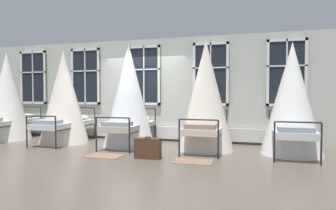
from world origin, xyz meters
name	(u,v)px	position (x,y,z in m)	size (l,w,h in m)	color
ground	(131,145)	(0.00, 0.00, 0.00)	(24.22, 24.22, 0.00)	brown
back_wall_with_windows	(145,90)	(0.00, 1.13, 1.52)	(13.11, 0.10, 3.03)	#B2B7AD
window_bank	(144,104)	(0.00, 1.01, 1.07)	(9.00, 0.10, 2.76)	black
cot_first	(7,98)	(-4.05, -0.04, 1.28)	(1.37, 2.02, 2.65)	black
cot_second	(64,99)	(-1.99, -0.13, 1.26)	(1.37, 2.01, 2.60)	black
cot_third	(129,97)	(-0.02, -0.08, 1.31)	(1.37, 2.01, 2.71)	black
cot_fourth	(206,97)	(2.04, -0.08, 1.31)	(1.37, 2.00, 2.71)	black
cot_fifth	(292,100)	(4.01, -0.12, 1.23)	(1.37, 2.00, 2.56)	black
rug_third	(105,156)	(0.00, -1.46, 0.01)	(0.80, 0.56, 0.01)	brown
rug_fourth	(193,161)	(2.00, -1.46, 0.01)	(0.80, 0.56, 0.01)	brown
suitcase_dark	(148,148)	(1.02, -1.45, 0.22)	(0.57, 0.23, 0.47)	#472D1E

